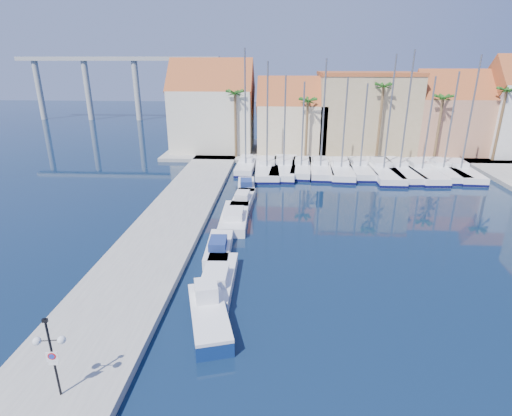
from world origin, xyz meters
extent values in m
plane|color=black|center=(0.00, 0.00, 0.00)|extent=(260.00, 260.00, 0.00)
cube|color=gray|center=(-9.00, 13.50, 0.25)|extent=(6.00, 77.00, 0.50)
cube|color=gray|center=(10.00, 48.00, 0.25)|extent=(54.00, 16.00, 0.50)
cylinder|color=black|center=(-8.45, -2.20, 2.37)|extent=(0.09, 0.09, 3.75)
cylinder|color=black|center=(-8.68, -2.24, 3.22)|extent=(0.47, 0.11, 0.05)
cylinder|color=black|center=(-8.22, -2.17, 3.22)|extent=(0.47, 0.11, 0.05)
sphere|color=white|center=(-8.92, -2.27, 3.22)|extent=(0.34, 0.34, 0.34)
sphere|color=white|center=(-7.99, -2.14, 3.22)|extent=(0.34, 0.34, 0.34)
cube|color=black|center=(-8.45, -2.20, 4.15)|extent=(0.22, 0.14, 0.15)
cube|color=white|center=(-8.44, -2.26, 2.47)|extent=(0.47, 0.09, 0.47)
cylinder|color=red|center=(-8.44, -2.28, 2.51)|extent=(0.32, 0.06, 0.32)
cylinder|color=#1933A5|center=(-8.44, -2.29, 2.51)|extent=(0.22, 0.04, 0.22)
cube|color=white|center=(-8.44, -2.26, 2.14)|extent=(0.37, 0.08, 0.13)
cube|color=navy|center=(-3.23, 3.43, 0.42)|extent=(3.33, 5.87, 0.84)
cube|color=white|center=(-3.23, 3.43, 0.93)|extent=(3.33, 5.87, 0.19)
cube|color=white|center=(-3.54, 4.50, 1.44)|extent=(1.57, 1.76, 1.02)
cube|color=white|center=(-3.37, 7.49, 0.40)|extent=(2.09, 6.28, 0.80)
cube|color=white|center=(-3.36, 6.87, 1.10)|extent=(1.43, 2.21, 0.60)
cube|color=white|center=(-3.98, 12.02, 0.40)|extent=(1.99, 5.50, 0.80)
cube|color=navy|center=(-3.95, 11.48, 1.10)|extent=(1.30, 1.95, 0.60)
cube|color=white|center=(-3.52, 18.24, 0.40)|extent=(2.48, 7.15, 0.80)
cube|color=white|center=(-3.50, 17.54, 1.10)|extent=(1.66, 2.53, 0.60)
cube|color=white|center=(-3.21, 23.15, 0.40)|extent=(2.12, 5.75, 0.80)
cube|color=white|center=(-3.24, 22.58, 1.10)|extent=(1.37, 2.05, 0.60)
cube|color=white|center=(-3.28, 27.54, 0.40)|extent=(2.27, 5.73, 0.80)
cube|color=navy|center=(-3.23, 26.98, 1.10)|extent=(1.42, 2.06, 0.60)
cube|color=white|center=(-4.06, 36.49, 0.50)|extent=(2.34, 8.46, 1.00)
cube|color=#0B0C3B|center=(-4.06, 36.49, 0.18)|extent=(2.41, 8.52, 0.28)
cube|color=white|center=(-4.04, 37.33, 1.30)|extent=(1.58, 2.55, 0.60)
cylinder|color=slate|center=(-4.07, 36.07, 7.99)|extent=(0.20, 0.20, 13.98)
cube|color=white|center=(-1.29, 35.24, 0.50)|extent=(3.37, 11.06, 1.00)
cube|color=#0B0C3B|center=(-1.29, 35.24, 0.18)|extent=(3.43, 11.13, 0.28)
cube|color=white|center=(-1.34, 36.34, 1.30)|extent=(2.15, 3.37, 0.60)
cylinder|color=slate|center=(-1.26, 34.70, 7.25)|extent=(0.20, 0.20, 12.51)
cube|color=white|center=(0.90, 35.86, 0.50)|extent=(3.65, 11.75, 1.00)
cube|color=#0B0C3B|center=(0.90, 35.86, 0.18)|extent=(3.72, 11.81, 0.28)
cube|color=white|center=(0.96, 37.02, 1.30)|extent=(2.30, 3.59, 0.60)
cylinder|color=slate|center=(0.87, 35.28, 6.45)|extent=(0.20, 0.20, 10.91)
cube|color=white|center=(3.15, 35.82, 0.50)|extent=(3.17, 9.45, 1.00)
cube|color=#0B0C3B|center=(3.15, 35.82, 0.18)|extent=(3.23, 9.52, 0.28)
cube|color=white|center=(3.23, 36.75, 1.30)|extent=(1.91, 2.91, 0.60)
cylinder|color=slate|center=(3.11, 35.36, 6.11)|extent=(0.20, 0.20, 10.21)
cube|color=white|center=(5.56, 35.87, 0.50)|extent=(2.83, 10.14, 1.00)
cube|color=#0B0C3B|center=(5.56, 35.87, 0.18)|extent=(2.89, 10.20, 0.28)
cube|color=white|center=(5.58, 36.88, 1.30)|extent=(1.90, 3.06, 0.60)
cylinder|color=slate|center=(5.55, 35.37, 7.41)|extent=(0.20, 0.20, 12.81)
cube|color=white|center=(8.16, 35.47, 0.50)|extent=(3.29, 10.52, 1.00)
cube|color=#0B0C3B|center=(8.16, 35.47, 0.18)|extent=(3.36, 10.58, 0.28)
cube|color=white|center=(8.21, 36.51, 1.30)|extent=(2.07, 3.22, 0.60)
cylinder|color=slate|center=(8.13, 34.96, 6.38)|extent=(0.20, 0.20, 10.75)
cube|color=white|center=(10.56, 36.00, 0.50)|extent=(2.78, 9.85, 1.00)
cube|color=#0B0C3B|center=(10.56, 36.00, 0.18)|extent=(2.84, 9.91, 0.28)
cube|color=white|center=(10.54, 36.98, 1.30)|extent=(1.85, 2.98, 0.60)
cylinder|color=slate|center=(10.57, 35.51, 6.02)|extent=(0.20, 0.20, 10.04)
cube|color=white|center=(13.31, 35.26, 0.50)|extent=(3.12, 11.95, 1.00)
cube|color=#0B0C3B|center=(13.31, 35.26, 0.18)|extent=(3.18, 12.01, 0.28)
cube|color=white|center=(13.31, 36.45, 1.30)|extent=(2.18, 3.59, 0.60)
cylinder|color=slate|center=(13.31, 34.66, 7.64)|extent=(0.20, 0.20, 13.29)
cube|color=white|center=(15.34, 35.60, 0.50)|extent=(3.86, 11.80, 1.00)
cube|color=#0B0C3B|center=(15.34, 35.60, 0.18)|extent=(3.93, 11.87, 0.28)
cube|color=white|center=(15.25, 36.76, 1.30)|extent=(2.36, 3.63, 0.60)
cylinder|color=slate|center=(15.38, 35.02, 7.88)|extent=(0.20, 0.20, 13.77)
cube|color=white|center=(17.98, 35.25, 0.50)|extent=(3.56, 11.34, 1.00)
cube|color=#0B0C3B|center=(17.98, 35.25, 0.18)|extent=(3.62, 11.40, 0.28)
cube|color=white|center=(17.92, 36.37, 1.30)|extent=(2.23, 3.47, 0.60)
cylinder|color=slate|center=(18.01, 34.69, 6.44)|extent=(0.20, 0.20, 10.89)
cube|color=white|center=(20.84, 36.00, 0.50)|extent=(3.49, 10.94, 1.00)
cube|color=#0B0C3B|center=(20.84, 36.00, 0.18)|extent=(3.55, 11.00, 0.28)
cube|color=white|center=(20.77, 37.08, 1.30)|extent=(2.17, 3.35, 0.60)
cylinder|color=slate|center=(20.87, 35.46, 6.70)|extent=(0.20, 0.20, 11.39)
cube|color=white|center=(22.89, 35.68, 0.50)|extent=(3.16, 10.85, 1.00)
cube|color=#0B0C3B|center=(22.89, 35.68, 0.18)|extent=(3.22, 10.91, 0.28)
cube|color=white|center=(22.92, 36.75, 1.30)|extent=(2.07, 3.29, 0.60)
cylinder|color=slate|center=(22.87, 35.14, 7.60)|extent=(0.20, 0.20, 13.21)
cube|color=beige|center=(-10.00, 47.00, 5.00)|extent=(12.00, 9.00, 9.00)
cube|color=#964020|center=(-10.00, 47.00, 9.50)|extent=(12.30, 9.00, 9.00)
cube|color=beige|center=(2.00, 47.00, 4.00)|extent=(10.00, 8.00, 7.00)
cube|color=#964020|center=(2.00, 47.00, 7.50)|extent=(10.30, 8.00, 8.00)
cube|color=tan|center=(13.00, 48.00, 6.00)|extent=(14.00, 10.00, 11.00)
cube|color=#964020|center=(13.00, 48.00, 11.75)|extent=(14.20, 10.20, 0.50)
cube|color=tan|center=(25.00, 47.00, 4.50)|extent=(10.00, 8.00, 8.00)
cube|color=#964020|center=(25.00, 47.00, 8.50)|extent=(10.30, 8.00, 8.00)
cylinder|color=brown|center=(-6.00, 42.00, 5.00)|extent=(0.36, 0.36, 9.00)
sphere|color=#205518|center=(-6.00, 42.00, 9.35)|extent=(2.60, 2.60, 2.60)
cylinder|color=brown|center=(4.00, 42.00, 4.50)|extent=(0.36, 0.36, 8.00)
sphere|color=#205518|center=(4.00, 42.00, 8.35)|extent=(2.60, 2.60, 2.60)
cylinder|color=brown|center=(14.00, 42.00, 5.50)|extent=(0.36, 0.36, 10.00)
sphere|color=#205518|center=(14.00, 42.00, 10.35)|extent=(2.60, 2.60, 2.60)
cylinder|color=brown|center=(22.00, 42.00, 4.75)|extent=(0.36, 0.36, 8.50)
sphere|color=#205518|center=(22.00, 42.00, 8.85)|extent=(2.60, 2.60, 2.60)
cylinder|color=brown|center=(30.00, 42.00, 5.25)|extent=(0.36, 0.36, 9.50)
sphere|color=#205518|center=(30.00, 42.00, 9.85)|extent=(2.60, 2.60, 2.60)
cube|color=#9E9E99|center=(-38.00, 82.00, 14.00)|extent=(48.00, 2.20, 0.90)
cylinder|color=#9E9E99|center=(-58.00, 82.00, 7.00)|extent=(1.40, 1.40, 14.00)
cylinder|color=#9E9E99|center=(-46.00, 82.00, 7.00)|extent=(1.40, 1.40, 14.00)
cylinder|color=#9E9E99|center=(-34.00, 82.00, 7.00)|extent=(1.40, 1.40, 14.00)
cylinder|color=#9E9E99|center=(-22.00, 82.00, 7.00)|extent=(1.40, 1.40, 14.00)
camera|label=1|loc=(0.45, -14.53, 13.51)|focal=28.00mm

